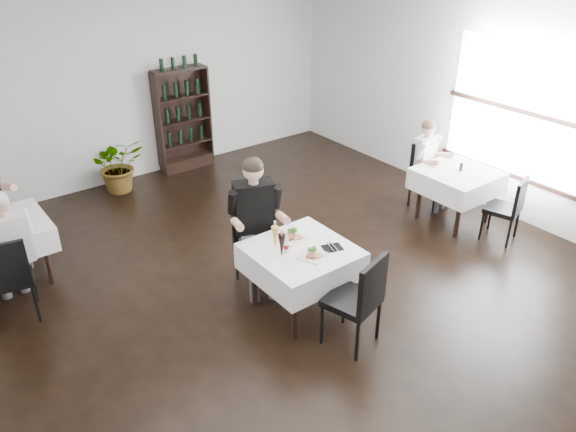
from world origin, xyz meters
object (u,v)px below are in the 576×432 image
at_px(wine_shelf, 183,121).
at_px(potted_tree, 118,165).
at_px(diner_main, 256,216).
at_px(main_table, 301,260).

height_order(wine_shelf, potted_tree, wine_shelf).
relative_size(wine_shelf, potted_tree, 2.01).
bearing_deg(wine_shelf, diner_main, -105.59).
relative_size(main_table, potted_tree, 1.18).
xyz_separation_m(wine_shelf, diner_main, (-1.02, -3.66, 0.08)).
bearing_deg(diner_main, main_table, -79.69).
bearing_deg(potted_tree, main_table, -84.77).
distance_m(main_table, potted_tree, 4.14).
bearing_deg(main_table, diner_main, 100.31).
height_order(main_table, diner_main, diner_main).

